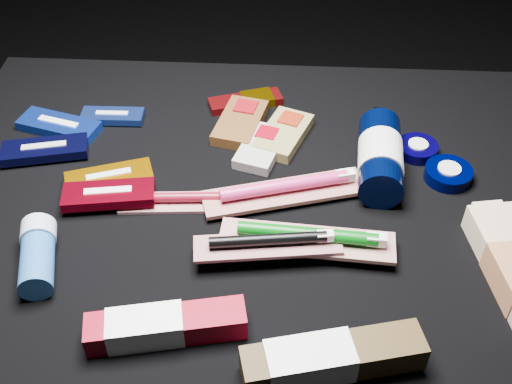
{
  "coord_description": "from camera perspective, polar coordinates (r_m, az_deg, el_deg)",
  "views": [
    {
      "loc": [
        0.05,
        -0.67,
        1.06
      ],
      "look_at": [
        0.01,
        0.01,
        0.42
      ],
      "focal_mm": 45.0,
      "sensor_mm": 36.0,
      "label": 1
    }
  ],
  "objects": [
    {
      "name": "ground",
      "position": [
        1.26,
        -0.73,
        -14.46
      ],
      "size": [
        3.0,
        3.0,
        0.0
      ],
      "primitive_type": "plane",
      "color": "black",
      "rests_on": "ground"
    },
    {
      "name": "cloth_table",
      "position": [
        1.09,
        -0.82,
        -8.81
      ],
      "size": [
        0.98,
        0.78,
        0.4
      ],
      "primitive_type": "cube",
      "color": "black",
      "rests_on": "ground"
    },
    {
      "name": "luna_bar_0",
      "position": [
        1.13,
        -17.1,
        5.66
      ],
      "size": [
        0.15,
        0.09,
        0.02
      ],
      "rotation": [
        0.0,
        0.0,
        -0.28
      ],
      "color": "#1538B7",
      "rests_on": "cloth_table"
    },
    {
      "name": "luna_bar_1",
      "position": [
        1.13,
        -12.64,
        6.61
      ],
      "size": [
        0.11,
        0.04,
        0.01
      ],
      "rotation": [
        0.0,
        0.0,
        0.02
      ],
      "color": "navy",
      "rests_on": "cloth_table"
    },
    {
      "name": "luna_bar_2",
      "position": [
        1.08,
        -18.26,
        3.6
      ],
      "size": [
        0.14,
        0.08,
        0.02
      ],
      "rotation": [
        0.0,
        0.0,
        0.23
      ],
      "color": "black",
      "rests_on": "cloth_table"
    },
    {
      "name": "luna_bar_3",
      "position": [
        0.99,
        -12.9,
        1.22
      ],
      "size": [
        0.14,
        0.09,
        0.02
      ],
      "rotation": [
        0.0,
        0.0,
        0.33
      ],
      "color": "#B57000",
      "rests_on": "cloth_table"
    },
    {
      "name": "luna_bar_4",
      "position": [
        0.96,
        -12.97,
        -0.23
      ],
      "size": [
        0.14,
        0.07,
        0.02
      ],
      "rotation": [
        0.0,
        0.0,
        0.15
      ],
      "color": "maroon",
      "rests_on": "cloth_table"
    },
    {
      "name": "clif_bar_0",
      "position": [
        1.09,
        -1.32,
        6.35
      ],
      "size": [
        0.09,
        0.13,
        0.02
      ],
      "rotation": [
        0.0,
        0.0,
        -0.22
      ],
      "color": "brown",
      "rests_on": "cloth_table"
    },
    {
      "name": "clif_bar_1",
      "position": [
        1.03,
        0.55,
        4.11
      ],
      "size": [
        0.09,
        0.12,
        0.02
      ],
      "rotation": [
        0.0,
        0.0,
        -0.29
      ],
      "color": "#ADAEA7",
      "rests_on": "cloth_table"
    },
    {
      "name": "clif_bar_2",
      "position": [
        1.06,
        2.55,
        5.32
      ],
      "size": [
        0.1,
        0.13,
        0.02
      ],
      "rotation": [
        0.0,
        0.0,
        -0.37
      ],
      "color": "olive",
      "rests_on": "cloth_table"
    },
    {
      "name": "power_bar",
      "position": [
        1.14,
        -0.59,
        8.13
      ],
      "size": [
        0.13,
        0.08,
        0.02
      ],
      "rotation": [
        0.0,
        0.0,
        0.33
      ],
      "color": "maroon",
      "rests_on": "cloth_table"
    },
    {
      "name": "lotion_bottle",
      "position": [
        0.99,
        10.98,
        3.13
      ],
      "size": [
        0.08,
        0.21,
        0.07
      ],
      "rotation": [
        0.0,
        0.0,
        -0.07
      ],
      "color": "black",
      "rests_on": "cloth_table"
    },
    {
      "name": "cream_tin_upper",
      "position": [
        1.06,
        14.15,
        3.76
      ],
      "size": [
        0.06,
        0.06,
        0.02
      ],
      "rotation": [
        0.0,
        0.0,
        0.09
      ],
      "color": "black",
      "rests_on": "cloth_table"
    },
    {
      "name": "cream_tin_lower",
      "position": [
        1.02,
        16.71,
        1.57
      ],
      "size": [
        0.07,
        0.07,
        0.02
      ],
      "rotation": [
        0.0,
        0.0,
        -0.08
      ],
      "color": "black",
      "rests_on": "cloth_table"
    },
    {
      "name": "deodorant_stick",
      "position": [
        0.89,
        -18.86,
        -5.31
      ],
      "size": [
        0.07,
        0.12,
        0.05
      ],
      "rotation": [
        0.0,
        0.0,
        0.26
      ],
      "color": "#265CA0",
      "rests_on": "cloth_table"
    },
    {
      "name": "toothbrush_pack_0",
      "position": [
        0.95,
        -6.48,
        -0.72
      ],
      "size": [
        0.19,
        0.06,
        0.02
      ],
      "rotation": [
        0.0,
        0.0,
        0.07
      ],
      "color": "silver",
      "rests_on": "cloth_table"
    },
    {
      "name": "toothbrush_pack_1",
      "position": [
        0.95,
        2.74,
        0.26
      ],
      "size": [
        0.25,
        0.12,
        0.03
      ],
      "rotation": [
        0.0,
        0.0,
        0.28
      ],
      "color": "#B9B0AD",
      "rests_on": "cloth_table"
    },
    {
      "name": "toothbrush_pack_2",
      "position": [
        0.87,
        4.78,
        -4.09
      ],
      "size": [
        0.24,
        0.07,
        0.03
      ],
      "rotation": [
        0.0,
        0.0,
        -0.07
      ],
      "color": "#BDB3AF",
      "rests_on": "cloth_table"
    },
    {
      "name": "toothbrush_pack_3",
      "position": [
        0.85,
        1.25,
        -4.53
      ],
      "size": [
        0.2,
        0.07,
        0.02
      ],
      "rotation": [
        0.0,
        0.0,
        0.13
      ],
      "color": "#A9A49E",
      "rests_on": "cloth_table"
    },
    {
      "name": "toothpaste_carton_red",
      "position": [
        0.79,
        -8.62,
        -11.76
      ],
      "size": [
        0.2,
        0.08,
        0.04
      ],
      "rotation": [
        0.0,
        0.0,
        0.2
      ],
      "color": "maroon",
      "rests_on": "cloth_table"
    },
    {
      "name": "toothpaste_carton_green",
      "position": [
        0.75,
        6.14,
        -14.56
      ],
      "size": [
        0.21,
        0.09,
        0.04
      ],
      "rotation": [
        0.0,
        0.0,
        0.24
      ],
      "color": "#3A2910",
      "rests_on": "cloth_table"
    }
  ]
}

